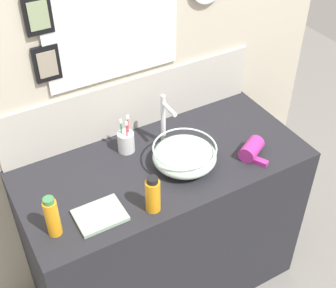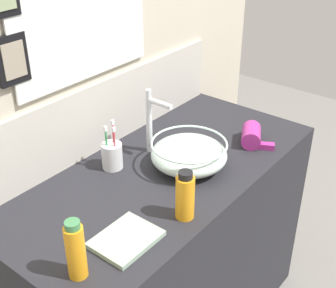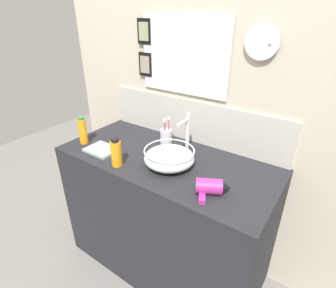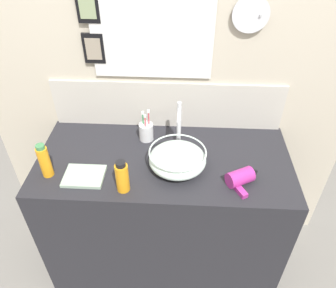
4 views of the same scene
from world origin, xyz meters
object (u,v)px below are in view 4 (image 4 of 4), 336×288
faucet (179,122)px  hand_towel (84,176)px  shampoo_bottle (122,177)px  glass_bowl_sink (177,159)px  hair_drier (243,177)px  toothbrush_cup (146,131)px  soap_dispenser (45,161)px

faucet → hand_towel: size_ratio=1.35×
shampoo_bottle → hand_towel: (-0.20, 0.07, -0.07)m
glass_bowl_sink → hand_towel: glass_bowl_sink is taller
faucet → shampoo_bottle: size_ratio=1.54×
hand_towel → shampoo_bottle: bearing=-18.2°
hair_drier → shampoo_bottle: bearing=-172.5°
glass_bowl_sink → hand_towel: 0.46m
glass_bowl_sink → hand_towel: bearing=-167.8°
hair_drier → shampoo_bottle: size_ratio=1.08×
toothbrush_cup → shampoo_bottle: toothbrush_cup is taller
soap_dispenser → hand_towel: bearing=-3.1°
glass_bowl_sink → soap_dispenser: size_ratio=1.54×
hair_drier → faucet: bearing=139.1°
glass_bowl_sink → soap_dispenser: soap_dispenser is taller
faucet → soap_dispenser: bearing=-157.1°
soap_dispenser → toothbrush_cup: bearing=34.4°
soap_dispenser → faucet: bearing=22.9°
glass_bowl_sink → soap_dispenser: 0.64m
toothbrush_cup → soap_dispenser: (-0.45, -0.31, 0.04)m
shampoo_bottle → glass_bowl_sink: bearing=33.7°
faucet → shampoo_bottle: 0.43m
hair_drier → soap_dispenser: 0.95m
shampoo_bottle → hand_towel: size_ratio=0.88×
glass_bowl_sink → hair_drier: glass_bowl_sink is taller
glass_bowl_sink → shampoo_bottle: size_ratio=1.67×
hair_drier → shampoo_bottle: (-0.56, -0.07, 0.04)m
toothbrush_cup → soap_dispenser: size_ratio=1.03×
shampoo_bottle → toothbrush_cup: bearing=80.1°
shampoo_bottle → hand_towel: 0.23m
toothbrush_cup → hair_drier: bearing=-32.5°
toothbrush_cup → soap_dispenser: toothbrush_cup is taller
hair_drier → toothbrush_cup: (-0.49, 0.31, 0.02)m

